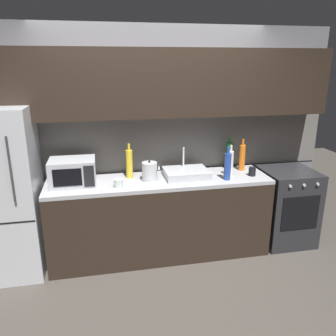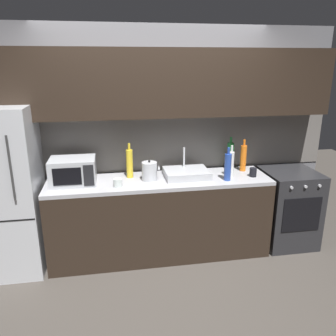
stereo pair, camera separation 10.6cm
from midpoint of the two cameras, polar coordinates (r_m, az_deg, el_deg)
The scene contains 15 objects.
ground_plane at distance 3.35m, azimuth 2.17°, elevation -21.83°, with size 10.00×10.00×0.00m, color #3D3833.
back_wall at distance 3.82m, azimuth -1.33°, elevation 8.83°, with size 4.14×0.44×2.50m.
counter_run at distance 3.86m, azimuth -0.55°, elevation -8.21°, with size 2.40×0.60×0.90m.
refrigerator at distance 3.79m, azimuth -24.88°, elevation -3.62°, with size 0.68×0.69×1.72m.
oven_range at distance 4.35m, azimuth 20.02°, elevation -6.23°, with size 0.60×0.62×0.90m.
microwave at distance 3.63m, azimuth -14.78°, elevation -0.52°, with size 0.46×0.35×0.27m.
sink_basin at distance 3.76m, azimuth 3.90°, elevation -0.88°, with size 0.48×0.38×0.30m.
kettle at distance 3.63m, azimuth -2.27°, elevation -0.55°, with size 0.20×0.16×0.22m.
wine_bottle_white at distance 3.80m, azimuth 11.28°, elevation 0.71°, with size 0.06×0.06×0.35m.
wine_bottle_green at distance 4.06m, azimuth 11.08°, elevation 2.02°, with size 0.08×0.08×0.39m.
wine_bottle_yellow at distance 3.72m, azimuth -5.62°, elevation 0.81°, with size 0.07×0.07×0.38m.
wine_bottle_blue at distance 3.67m, azimuth 10.77°, elevation 0.23°, with size 0.07×0.07×0.36m.
wine_bottle_orange at distance 4.03m, azimuth 13.21°, elevation 1.67°, with size 0.07×0.07×0.37m.
mug_dark at distance 3.88m, azimuth 14.78°, elevation -0.70°, with size 0.08×0.08×0.10m, color black.
mug_clear at distance 3.48m, azimuth -7.52°, elevation -2.46°, with size 0.09×0.09×0.09m, color silver.
Camera 2 is at (-0.51, -2.54, 2.11)m, focal length 36.49 mm.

